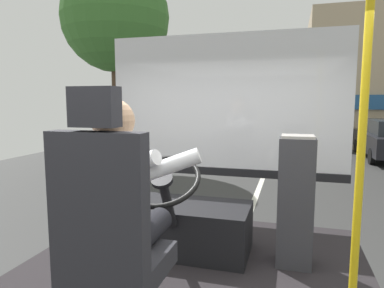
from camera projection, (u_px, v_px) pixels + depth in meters
ground at (267, 168)px, 10.67m from camera, size 18.00×44.00×0.06m
driver_seat at (111, 241)px, 1.70m from camera, size 0.48×0.48×1.32m
bus_driver at (120, 196)px, 1.78m from camera, size 0.76×0.57×0.81m
steering_console at (183, 225)px, 2.87m from camera, size 1.10×1.02×0.86m
handrail_pole at (361, 155)px, 1.83m from camera, size 0.04×0.04×1.94m
fare_box at (295, 201)px, 2.60m from camera, size 0.26×0.24×1.01m
windshield_panel at (224, 121)px, 3.60m from camera, size 2.50×0.08×1.48m
street_tree at (116, 19)px, 9.89m from camera, size 3.10×3.10×5.98m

